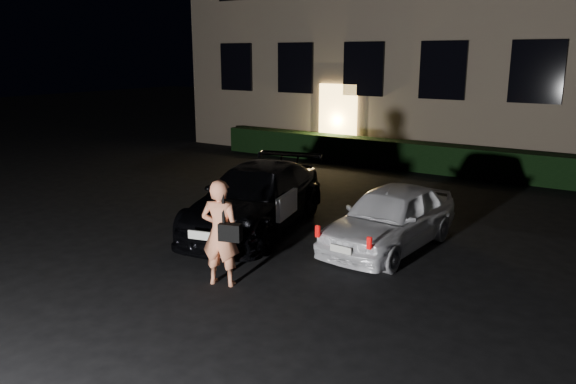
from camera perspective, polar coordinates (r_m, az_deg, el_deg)
The scene contains 5 objects.
ground at distance 8.72m, azimuth -9.42°, elevation -9.83°, with size 80.00×80.00×0.00m, color black.
hedge at distance 17.48m, azimuth 14.47°, elevation 3.36°, with size 15.00×0.70×0.85m, color black.
sedan at distance 11.35m, azimuth -3.29°, elevation -0.62°, with size 2.78×4.73×1.29m.
hatch at distance 10.39m, azimuth 10.34°, elevation -2.55°, with size 1.62×3.50×1.16m.
man at distance 8.60m, azimuth -6.85°, elevation -4.13°, with size 0.76×0.56×1.66m.
Camera 1 is at (5.50, -5.81, 3.47)m, focal length 35.00 mm.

